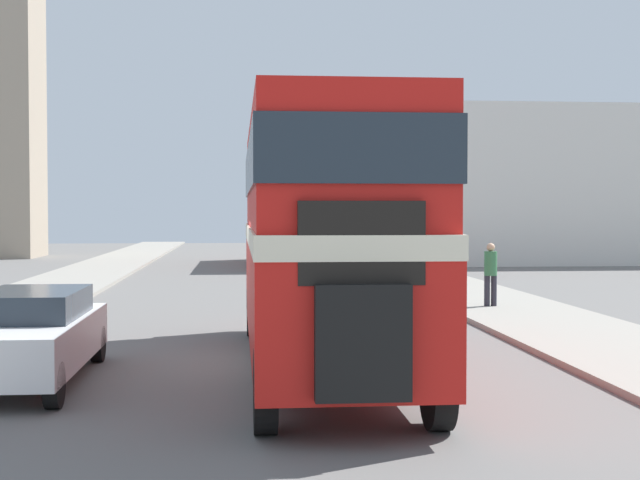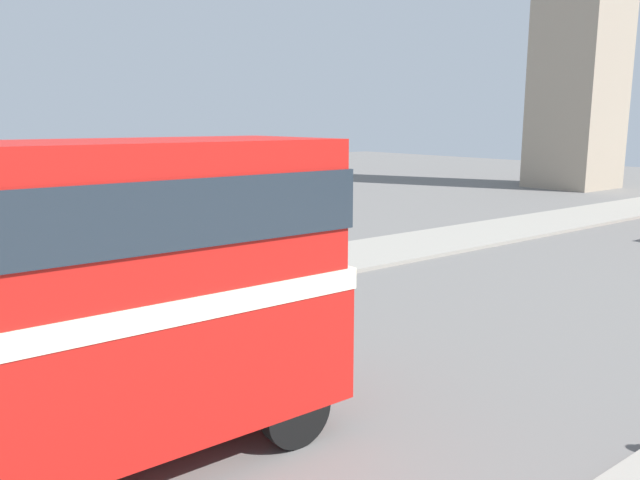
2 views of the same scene
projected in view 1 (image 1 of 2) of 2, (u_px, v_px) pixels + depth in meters
The scene contains 8 objects.
ground_plane at pixel (267, 363), 15.67m from camera, with size 120.00×120.00×0.00m, color slate.
sidewalk_right at pixel (636, 354), 16.29m from camera, with size 3.50×120.00×0.12m.
double_decker_bus at pixel (320, 223), 14.94m from camera, with size 2.41×10.45×4.18m.
bus_distant at pixel (292, 213), 44.70m from camera, with size 2.41×11.06×4.36m.
car_parked_near at pixel (31, 335), 13.87m from camera, with size 1.68×4.67×1.43m.
pedestrian_walking at pixel (491, 270), 23.97m from camera, with size 0.34×0.34×1.70m.
bicycle_on_pavement at pixel (442, 273), 31.56m from camera, with size 0.05×1.76×0.78m.
shop_building_block at pixel (636, 187), 47.97m from camera, with size 21.93×9.01×7.96m.
Camera 1 is at (-0.49, -15.62, 2.67)m, focal length 50.00 mm.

